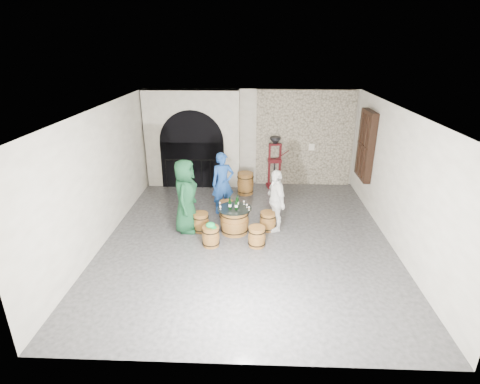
{
  "coord_description": "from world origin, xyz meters",
  "views": [
    {
      "loc": [
        0.16,
        -8.33,
        4.58
      ],
      "look_at": [
        -0.2,
        0.47,
        1.05
      ],
      "focal_mm": 28.0,
      "sensor_mm": 36.0,
      "label": 1
    }
  ],
  "objects_px": {
    "barrel_stool_far": "(227,210)",
    "barrel_stool_left": "(201,222)",
    "person_green": "(186,196)",
    "barrel_stool_right": "(268,221)",
    "person_white": "(276,200)",
    "barrel_stool_near_right": "(257,237)",
    "wine_bottle_left": "(230,204)",
    "wine_bottle_center": "(236,205)",
    "side_barrel": "(245,183)",
    "corking_press": "(275,158)",
    "barrel_table": "(235,220)",
    "wine_bottle_right": "(237,202)",
    "person_blue": "(223,183)",
    "barrel_stool_near_left": "(211,236)"
  },
  "relations": [
    {
      "from": "wine_bottle_right",
      "to": "barrel_stool_near_right",
      "type": "bearing_deg",
      "value": -57.08
    },
    {
      "from": "wine_bottle_center",
      "to": "side_barrel",
      "type": "relative_size",
      "value": 0.46
    },
    {
      "from": "barrel_stool_far",
      "to": "person_green",
      "type": "xyz_separation_m",
      "value": [
        -0.97,
        -0.77,
        0.72
      ]
    },
    {
      "from": "barrel_stool_near_left",
      "to": "person_green",
      "type": "relative_size",
      "value": 0.26
    },
    {
      "from": "barrel_table",
      "to": "wine_bottle_right",
      "type": "height_order",
      "value": "wine_bottle_right"
    },
    {
      "from": "barrel_stool_near_left",
      "to": "wine_bottle_left",
      "type": "relative_size",
      "value": 1.53
    },
    {
      "from": "barrel_stool_right",
      "to": "person_blue",
      "type": "xyz_separation_m",
      "value": [
        -1.26,
        1.05,
        0.64
      ]
    },
    {
      "from": "barrel_stool_near_left",
      "to": "wine_bottle_right",
      "type": "xyz_separation_m",
      "value": [
        0.6,
        0.8,
        0.57
      ]
    },
    {
      "from": "barrel_stool_near_left",
      "to": "wine_bottle_left",
      "type": "xyz_separation_m",
      "value": [
        0.42,
        0.65,
        0.57
      ]
    },
    {
      "from": "wine_bottle_right",
      "to": "person_white",
      "type": "bearing_deg",
      "value": 6.77
    },
    {
      "from": "barrel_table",
      "to": "barrel_stool_far",
      "type": "height_order",
      "value": "barrel_table"
    },
    {
      "from": "barrel_stool_right",
      "to": "person_white",
      "type": "xyz_separation_m",
      "value": [
        0.18,
        0.04,
        0.57
      ]
    },
    {
      "from": "barrel_stool_far",
      "to": "person_white",
      "type": "xyz_separation_m",
      "value": [
        1.32,
        -0.62,
        0.57
      ]
    },
    {
      "from": "barrel_stool_near_right",
      "to": "person_green",
      "type": "distance_m",
      "value": 2.08
    },
    {
      "from": "side_barrel",
      "to": "barrel_table",
      "type": "bearing_deg",
      "value": -94.39
    },
    {
      "from": "corking_press",
      "to": "person_green",
      "type": "bearing_deg",
      "value": -136.9
    },
    {
      "from": "person_green",
      "to": "person_white",
      "type": "distance_m",
      "value": 2.3
    },
    {
      "from": "barrel_table",
      "to": "person_white",
      "type": "height_order",
      "value": "person_white"
    },
    {
      "from": "barrel_stool_near_right",
      "to": "wine_bottle_left",
      "type": "height_order",
      "value": "wine_bottle_left"
    },
    {
      "from": "barrel_stool_right",
      "to": "wine_bottle_center",
      "type": "bearing_deg",
      "value": -162.34
    },
    {
      "from": "corking_press",
      "to": "barrel_stool_far",
      "type": "bearing_deg",
      "value": -130.35
    },
    {
      "from": "person_green",
      "to": "barrel_stool_far",
      "type": "bearing_deg",
      "value": -47.59
    },
    {
      "from": "wine_bottle_left",
      "to": "side_barrel",
      "type": "height_order",
      "value": "wine_bottle_left"
    },
    {
      "from": "barrel_stool_far",
      "to": "wine_bottle_left",
      "type": "bearing_deg",
      "value": -79.94
    },
    {
      "from": "barrel_stool_near_left",
      "to": "person_blue",
      "type": "xyz_separation_m",
      "value": [
        0.14,
        1.93,
        0.64
      ]
    },
    {
      "from": "barrel_stool_near_left",
      "to": "person_white",
      "type": "distance_m",
      "value": 1.92
    },
    {
      "from": "wine_bottle_center",
      "to": "side_barrel",
      "type": "xyz_separation_m",
      "value": [
        0.15,
        2.75,
        -0.46
      ]
    },
    {
      "from": "barrel_stool_near_left",
      "to": "corking_press",
      "type": "xyz_separation_m",
      "value": [
        1.69,
        4.05,
        0.75
      ]
    },
    {
      "from": "barrel_stool_near_left",
      "to": "side_barrel",
      "type": "relative_size",
      "value": 0.7
    },
    {
      "from": "barrel_table",
      "to": "person_white",
      "type": "relative_size",
      "value": 0.53
    },
    {
      "from": "barrel_stool_near_right",
      "to": "wine_bottle_right",
      "type": "bearing_deg",
      "value": 122.92
    },
    {
      "from": "person_blue",
      "to": "corking_press",
      "type": "bearing_deg",
      "value": 35.08
    },
    {
      "from": "barrel_stool_left",
      "to": "side_barrel",
      "type": "height_order",
      "value": "side_barrel"
    },
    {
      "from": "barrel_stool_near_right",
      "to": "wine_bottle_center",
      "type": "relative_size",
      "value": 1.53
    },
    {
      "from": "wine_bottle_left",
      "to": "corking_press",
      "type": "relative_size",
      "value": 0.19
    },
    {
      "from": "wine_bottle_center",
      "to": "corking_press",
      "type": "relative_size",
      "value": 0.19
    },
    {
      "from": "barrel_stool_far",
      "to": "barrel_stool_right",
      "type": "height_order",
      "value": "same"
    },
    {
      "from": "barrel_stool_far",
      "to": "barrel_stool_left",
      "type": "bearing_deg",
      "value": -127.7
    },
    {
      "from": "barrel_stool_near_right",
      "to": "side_barrel",
      "type": "bearing_deg",
      "value": 96.25
    },
    {
      "from": "barrel_stool_left",
      "to": "wine_bottle_left",
      "type": "xyz_separation_m",
      "value": [
        0.77,
        -0.1,
        0.57
      ]
    },
    {
      "from": "barrel_stool_near_right",
      "to": "corking_press",
      "type": "relative_size",
      "value": 0.29
    },
    {
      "from": "barrel_stool_far",
      "to": "side_barrel",
      "type": "bearing_deg",
      "value": 75.49
    },
    {
      "from": "barrel_table",
      "to": "wine_bottle_center",
      "type": "height_order",
      "value": "wine_bottle_center"
    },
    {
      "from": "barrel_stool_right",
      "to": "wine_bottle_center",
      "type": "height_order",
      "value": "wine_bottle_center"
    },
    {
      "from": "person_white",
      "to": "side_barrel",
      "type": "bearing_deg",
      "value": 179.83
    },
    {
      "from": "wine_bottle_right",
      "to": "barrel_table",
      "type": "bearing_deg",
      "value": -124.46
    },
    {
      "from": "barrel_stool_near_left",
      "to": "wine_bottle_center",
      "type": "xyz_separation_m",
      "value": [
        0.59,
        0.62,
        0.57
      ]
    },
    {
      "from": "barrel_stool_near_left",
      "to": "barrel_stool_far",
      "type": "bearing_deg",
      "value": 80.22
    },
    {
      "from": "barrel_table",
      "to": "barrel_stool_near_right",
      "type": "relative_size",
      "value": 1.76
    },
    {
      "from": "barrel_stool_left",
      "to": "person_blue",
      "type": "height_order",
      "value": "person_blue"
    }
  ]
}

